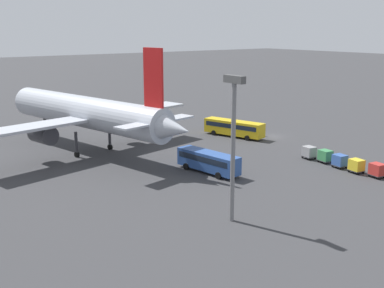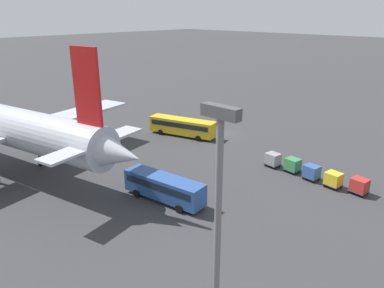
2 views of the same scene
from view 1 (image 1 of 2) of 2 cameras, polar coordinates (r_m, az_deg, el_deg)
ground_plane at (r=96.09m, az=9.65°, el=0.91°), size 600.00×600.00×0.00m
airplane at (r=83.30m, az=-12.31°, el=3.62°), size 46.86×40.00×18.08m
shuttle_bus_near at (r=94.42m, az=5.00°, el=2.01°), size 12.73×6.05×3.18m
shuttle_bus_far at (r=70.75m, az=1.94°, el=-1.94°), size 10.89×4.02×3.07m
worker_person at (r=95.78m, az=8.34°, el=1.45°), size 0.38×0.38×1.74m
cargo_cart_red at (r=73.32m, az=21.10°, el=-2.84°), size 2.20×1.93×2.06m
cargo_cart_yellow at (r=74.59m, az=18.91°, el=-2.39°), size 2.20×1.93×2.06m
cargo_cart_blue at (r=76.49m, az=17.10°, el=-1.87°), size 2.20×1.93×2.06m
cargo_cart_green at (r=78.69m, az=15.52°, el=-1.33°), size 2.20×1.93×2.06m
cargo_cart_grey at (r=80.43m, az=13.70°, el=-0.90°), size 2.20×1.93×2.06m
light_pole at (r=51.19m, az=4.92°, el=1.32°), size 2.80×0.70×16.03m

